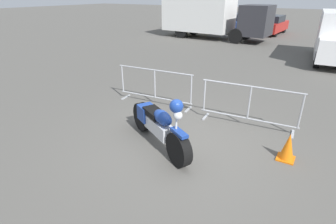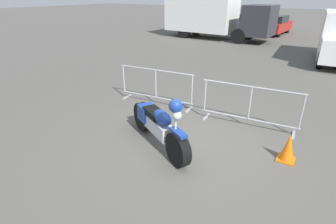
{
  "view_description": "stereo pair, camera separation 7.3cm",
  "coord_description": "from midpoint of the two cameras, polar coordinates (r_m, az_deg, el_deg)",
  "views": [
    {
      "loc": [
        2.31,
        -4.47,
        3.11
      ],
      "look_at": [
        -0.49,
        0.12,
        0.65
      ],
      "focal_mm": 28.0,
      "sensor_mm": 36.0,
      "label": 1
    },
    {
      "loc": [
        2.37,
        -4.43,
        3.11
      ],
      "look_at": [
        -0.49,
        0.12,
        0.65
      ],
      "focal_mm": 28.0,
      "sensor_mm": 36.0,
      "label": 2
    }
  ],
  "objects": [
    {
      "name": "ground_plane",
      "position": [
        5.91,
        3.79,
        -7.19
      ],
      "size": [
        120.0,
        120.0,
        0.0
      ],
      "primitive_type": "plane",
      "color": "#54514C"
    },
    {
      "name": "motorcycle",
      "position": [
        5.67,
        -1.79,
        -2.68
      ],
      "size": [
        2.17,
        1.33,
        1.35
      ],
      "rotation": [
        0.0,
        0.0,
        -0.51
      ],
      "color": "black",
      "rests_on": "ground"
    },
    {
      "name": "crowd_barrier_near",
      "position": [
        7.87,
        -2.42,
        5.65
      ],
      "size": [
        2.42,
        0.63,
        1.07
      ],
      "rotation": [
        0.0,
        0.0,
        0.08
      ],
      "color": "#9EA0A5",
      "rests_on": "ground"
    },
    {
      "name": "crowd_barrier_far",
      "position": [
        6.78,
        17.63,
        1.28
      ],
      "size": [
        2.42,
        0.63,
        1.07
      ],
      "rotation": [
        0.0,
        0.0,
        0.08
      ],
      "color": "#9EA0A5",
      "rests_on": "ground"
    },
    {
      "name": "box_truck",
      "position": [
        20.28,
        9.72,
        20.1
      ],
      "size": [
        7.8,
        2.62,
        2.98
      ],
      "rotation": [
        0.0,
        0.0,
        -0.05
      ],
      "color": "white",
      "rests_on": "ground"
    },
    {
      "name": "parked_car_tan",
      "position": [
        26.8,
        4.38,
        19.42
      ],
      "size": [
        1.98,
        4.29,
        1.42
      ],
      "rotation": [
        0.0,
        0.0,
        1.51
      ],
      "color": "tan",
      "rests_on": "ground"
    },
    {
      "name": "parked_car_yellow",
      "position": [
        25.34,
        9.68,
        18.88
      ],
      "size": [
        1.99,
        4.33,
        1.44
      ],
      "rotation": [
        0.0,
        0.0,
        1.51
      ],
      "color": "yellow",
      "rests_on": "ground"
    },
    {
      "name": "parked_car_blue",
      "position": [
        24.25,
        15.67,
        18.19
      ],
      "size": [
        2.09,
        4.54,
        1.5
      ],
      "rotation": [
        0.0,
        0.0,
        1.51
      ],
      "color": "#284799",
      "rests_on": "ground"
    },
    {
      "name": "parked_car_red",
      "position": [
        23.83,
        22.28,
        17.17
      ],
      "size": [
        2.02,
        4.39,
        1.45
      ],
      "rotation": [
        0.0,
        0.0,
        1.51
      ],
      "color": "#B21E19",
      "rests_on": "ground"
    },
    {
      "name": "pedestrian",
      "position": [
        22.3,
        10.14,
        18.61
      ],
      "size": [
        0.38,
        0.38,
        1.69
      ],
      "rotation": [
        0.0,
        0.0,
        3.27
      ],
      "color": "#262838",
      "rests_on": "ground"
    },
    {
      "name": "traffic_cone",
      "position": [
        5.8,
        25.01,
        -7.08
      ],
      "size": [
        0.34,
        0.34,
        0.59
      ],
      "color": "orange",
      "rests_on": "ground"
    }
  ]
}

